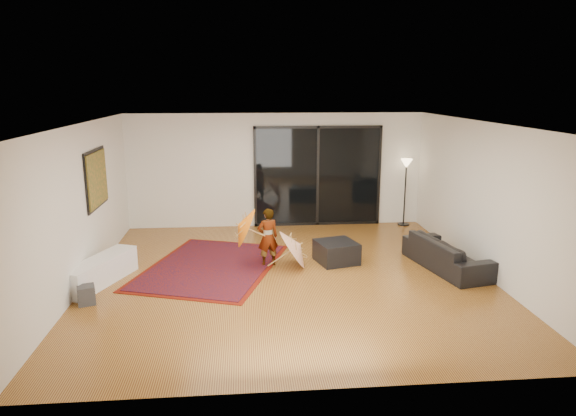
{
  "coord_description": "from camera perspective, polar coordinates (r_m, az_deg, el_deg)",
  "views": [
    {
      "loc": [
        -0.78,
        -8.56,
        3.31
      ],
      "look_at": [
        0.04,
        0.67,
        1.1
      ],
      "focal_mm": 32.0,
      "sensor_mm": 36.0,
      "label": 1
    }
  ],
  "objects": [
    {
      "name": "child",
      "position": [
        9.63,
        -2.26,
        -3.25
      ],
      "size": [
        0.46,
        0.37,
        1.11
      ],
      "primitive_type": "imported",
      "rotation": [
        0.0,
        0.0,
        3.43
      ],
      "color": "#999999",
      "rests_on": "floor"
    },
    {
      "name": "wall_back",
      "position": [
        12.24,
        -1.35,
        4.19
      ],
      "size": [
        7.0,
        0.0,
        7.0
      ],
      "primitive_type": "plane",
      "rotation": [
        1.57,
        0.0,
        0.0
      ],
      "color": "silver",
      "rests_on": "floor"
    },
    {
      "name": "speaker",
      "position": [
        8.67,
        -21.51,
        -8.98
      ],
      "size": [
        0.33,
        0.33,
        0.29
      ],
      "primitive_type": "cube",
      "rotation": [
        0.0,
        0.0,
        0.33
      ],
      "color": "#424244",
      "rests_on": "floor"
    },
    {
      "name": "media_console",
      "position": [
        9.4,
        -20.13,
        -6.6
      ],
      "size": [
        0.98,
        1.66,
        0.45
      ],
      "primitive_type": "cube",
      "rotation": [
        0.0,
        0.0,
        -0.38
      ],
      "color": "white",
      "rests_on": "floor"
    },
    {
      "name": "floor_lamp",
      "position": [
        12.59,
        12.98,
        3.79
      ],
      "size": [
        0.28,
        0.28,
        1.62
      ],
      "color": "black",
      "rests_on": "floor"
    },
    {
      "name": "ceiling",
      "position": [
        8.62,
        0.14,
        9.35
      ],
      "size": [
        7.0,
        7.0,
        0.0
      ],
      "primitive_type": "plane",
      "rotation": [
        3.14,
        0.0,
        0.0
      ],
      "color": "white",
      "rests_on": "wall_back"
    },
    {
      "name": "parasol_white",
      "position": [
        9.54,
        1.4,
        -3.69
      ],
      "size": [
        0.61,
        0.82,
        0.93
      ],
      "rotation": [
        0.0,
        0.98,
        0.0
      ],
      "color": "beige",
      "rests_on": "floor"
    },
    {
      "name": "painting",
      "position": [
        10.07,
        -20.48,
        3.07
      ],
      "size": [
        0.04,
        1.28,
        1.08
      ],
      "color": "black",
      "rests_on": "wall_left"
    },
    {
      "name": "ottoman",
      "position": [
        9.93,
        5.4,
        -4.88
      ],
      "size": [
        0.87,
        0.87,
        0.41
      ],
      "primitive_type": "cube",
      "rotation": [
        0.0,
        0.0,
        0.26
      ],
      "color": "black",
      "rests_on": "floor"
    },
    {
      "name": "floor",
      "position": [
        9.21,
        0.13,
        -7.65
      ],
      "size": [
        7.0,
        7.0,
        0.0
      ],
      "primitive_type": "plane",
      "color": "#AB762E",
      "rests_on": "ground"
    },
    {
      "name": "persian_rug",
      "position": [
        9.8,
        -8.51,
        -6.42
      ],
      "size": [
        3.08,
        3.65,
        0.02
      ],
      "rotation": [
        0.0,
        0.0,
        -0.32
      ],
      "color": "#611208",
      "rests_on": "floor"
    },
    {
      "name": "wall_left",
      "position": [
        9.19,
        -22.15,
        0.09
      ],
      "size": [
        0.0,
        7.0,
        7.0
      ],
      "primitive_type": "plane",
      "rotation": [
        1.57,
        0.0,
        1.57
      ],
      "color": "silver",
      "rests_on": "floor"
    },
    {
      "name": "parasol_orange",
      "position": [
        9.52,
        -5.56,
        -2.36
      ],
      "size": [
        0.47,
        0.76,
        0.83
      ],
      "rotation": [
        0.0,
        -1.14,
        0.0
      ],
      "color": "orange",
      "rests_on": "child"
    },
    {
      "name": "wall_front",
      "position": [
        5.48,
        3.47,
        -7.58
      ],
      "size": [
        7.0,
        0.0,
        7.0
      ],
      "primitive_type": "plane",
      "rotation": [
        -1.57,
        0.0,
        0.0
      ],
      "color": "silver",
      "rests_on": "floor"
    },
    {
      "name": "sofa",
      "position": [
        9.97,
        17.23,
        -4.88
      ],
      "size": [
        1.16,
        2.07,
        0.57
      ],
      "primitive_type": "imported",
      "rotation": [
        0.0,
        0.0,
        1.78
      ],
      "color": "black",
      "rests_on": "floor"
    },
    {
      "name": "wall_right",
      "position": [
        9.77,
        21.05,
        0.93
      ],
      "size": [
        0.0,
        7.0,
        7.0
      ],
      "primitive_type": "plane",
      "rotation": [
        1.57,
        0.0,
        -1.57
      ],
      "color": "silver",
      "rests_on": "floor"
    },
    {
      "name": "sliding_door",
      "position": [
        12.34,
        3.31,
        3.54
      ],
      "size": [
        3.06,
        0.07,
        2.4
      ],
      "color": "black",
      "rests_on": "wall_back"
    }
  ]
}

